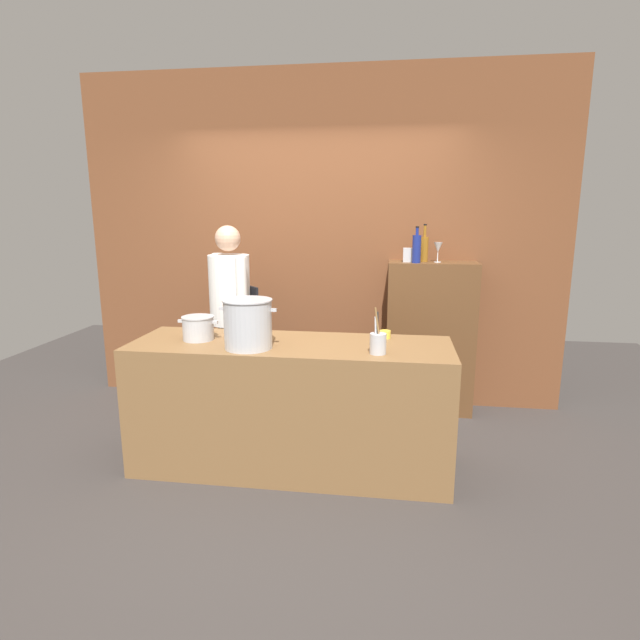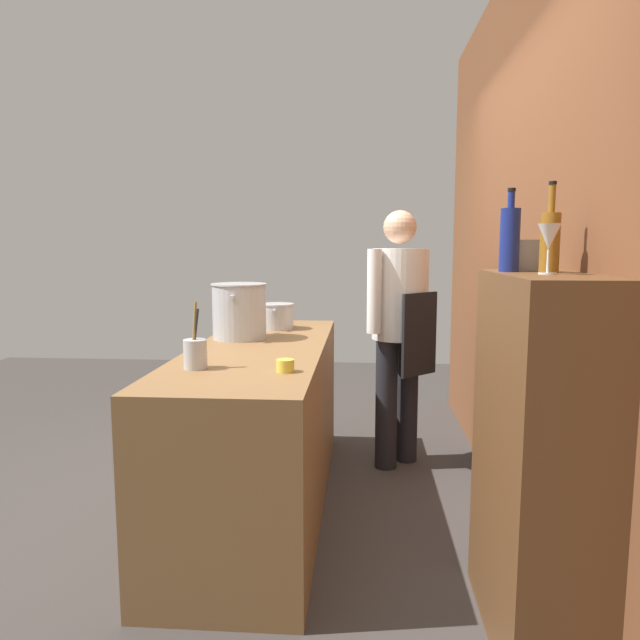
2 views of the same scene
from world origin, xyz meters
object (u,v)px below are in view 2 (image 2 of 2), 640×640
object	(u,v)px
wine_bottle_cobalt	(510,239)
chef	(399,320)
stockpot_small	(277,316)
utensil_crock	(195,353)
butter_jar	(285,366)
spice_tin_silver	(527,255)
wine_glass_tall	(549,238)
wine_bottle_amber	(550,240)
stockpot_large	(239,311)

from	to	relation	value
wine_bottle_cobalt	chef	bearing A→B (deg)	-168.72
stockpot_small	utensil_crock	bearing A→B (deg)	-8.28
butter_jar	spice_tin_silver	world-z (taller)	spice_tin_silver
chef	wine_bottle_cobalt	bearing A→B (deg)	-122.16
utensil_crock	wine_glass_tall	xyz separation A→B (m)	(0.45, 1.36, 0.50)
wine_glass_tall	wine_bottle_amber	bearing A→B (deg)	161.22
stockpot_large	utensil_crock	size ratio (longest dim) A/B	1.30
stockpot_small	butter_jar	xyz separation A→B (m)	(1.28, 0.22, -0.06)
wine_bottle_amber	stockpot_small	bearing A→B (deg)	-142.48
chef	spice_tin_silver	xyz separation A→B (m)	(1.47, 0.39, 0.44)
stockpot_small	wine_glass_tall	world-z (taller)	wine_glass_tall
stockpot_large	wine_glass_tall	xyz separation A→B (m)	(1.29, 1.34, 0.40)
stockpot_large	chef	bearing A→B (deg)	114.12
stockpot_large	stockpot_small	distance (m)	0.44
wine_bottle_amber	wine_glass_tall	bearing A→B (deg)	-18.78
wine_bottle_amber	wine_glass_tall	distance (m)	0.12
wine_bottle_amber	chef	bearing A→B (deg)	-165.01
utensil_crock	wine_bottle_cobalt	world-z (taller)	wine_bottle_cobalt
utensil_crock	stockpot_large	bearing A→B (deg)	178.71
wine_bottle_cobalt	butter_jar	bearing A→B (deg)	-104.92
wine_bottle_cobalt	spice_tin_silver	xyz separation A→B (m)	(-0.07, 0.08, -0.06)
stockpot_large	wine_bottle_amber	distance (m)	1.86
butter_jar	wine_bottle_cobalt	size ratio (longest dim) A/B	0.26
stockpot_large	wine_bottle_amber	world-z (taller)	wine_bottle_amber
chef	wine_bottle_amber	size ratio (longest dim) A/B	5.17
stockpot_small	wine_glass_tall	xyz separation A→B (m)	(1.70, 1.18, 0.48)
butter_jar	wine_glass_tall	bearing A→B (deg)	66.51
chef	butter_jar	distance (m)	1.42
wine_bottle_cobalt	wine_glass_tall	size ratio (longest dim) A/B	1.79
chef	butter_jar	size ratio (longest dim) A/B	21.31
chef	stockpot_small	bearing A→B (deg)	138.06
wine_bottle_amber	spice_tin_silver	distance (m)	0.15
chef	wine_glass_tall	size ratio (longest dim) A/B	9.74
stockpot_large	wine_bottle_cobalt	bearing A→B (deg)	48.52
wine_glass_tall	chef	bearing A→B (deg)	-167.18
chef	wine_bottle_cobalt	size ratio (longest dim) A/B	5.45
utensil_crock	wine_bottle_cobalt	distance (m)	1.39
butter_jar	wine_bottle_amber	world-z (taller)	wine_bottle_amber
stockpot_large	wine_bottle_amber	size ratio (longest dim) A/B	1.19
wine_glass_tall	spice_tin_silver	bearing A→B (deg)	-179.69
stockpot_small	wine_bottle_amber	size ratio (longest dim) A/B	0.89
butter_jar	stockpot_large	bearing A→B (deg)	-156.27
stockpot_large	butter_jar	bearing A→B (deg)	23.73
spice_tin_silver	wine_glass_tall	bearing A→B (deg)	0.31
stockpot_small	spice_tin_silver	world-z (taller)	spice_tin_silver
chef	stockpot_large	xyz separation A→B (m)	(0.43, -0.95, 0.10)
wine_glass_tall	spice_tin_silver	size ratio (longest dim) A/B	1.44
wine_glass_tall	stockpot_large	bearing A→B (deg)	-133.97
stockpot_large	stockpot_small	size ratio (longest dim) A/B	1.34
stockpot_small	wine_glass_tall	size ratio (longest dim) A/B	1.67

